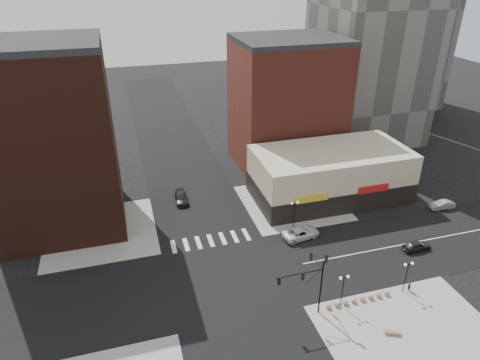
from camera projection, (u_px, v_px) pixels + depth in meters
name	position (u px, v px, depth m)	size (l,w,h in m)	color
ground	(226.00, 279.00, 51.61)	(240.00, 240.00, 0.00)	black
road_ew	(226.00, 279.00, 51.60)	(200.00, 14.00, 0.02)	black
road_ns	(226.00, 279.00, 51.60)	(14.00, 200.00, 0.02)	black
sidewalk_nw	(101.00, 232.00, 60.32)	(15.00, 15.00, 0.12)	gray
sidewalk_ne	(292.00, 203.00, 67.53)	(15.00, 15.00, 0.12)	gray
sidewalk_se	(413.00, 337.00, 43.64)	(18.00, 14.00, 0.12)	gray
building_nw	(52.00, 143.00, 56.87)	(16.00, 15.00, 25.00)	#3B1A12
building_ne_midrise	(287.00, 105.00, 76.37)	(18.00, 15.00, 22.00)	maroon
building_ne_row	(330.00, 178.00, 68.08)	(24.20, 12.20, 8.00)	beige
traffic_signal	(312.00, 277.00, 44.45)	(5.59, 3.09, 7.77)	black
street_lamp_se_a	(344.00, 283.00, 46.01)	(1.22, 0.32, 4.16)	black
street_lamp_se_b	(408.00, 270.00, 48.00)	(1.22, 0.32, 4.16)	black
street_lamp_ne	(294.00, 208.00, 59.88)	(1.22, 0.32, 4.16)	black
bollard_row	(358.00, 299.00, 47.87)	(7.98, 0.63, 0.63)	#A07E6E
white_suv	(301.00, 233.00, 58.90)	(2.42, 5.25, 1.46)	silver
dark_sedan_east	(417.00, 246.00, 56.43)	(1.55, 3.85, 1.31)	black
silver_sedan	(442.00, 205.00, 65.78)	(1.36, 3.90, 1.28)	gray
dark_sedan_north	(181.00, 198.00, 67.65)	(1.90, 4.68, 1.36)	black
pedestrian	(409.00, 285.00, 49.24)	(0.59, 0.39, 1.62)	#262429
stone_bench	(392.00, 333.00, 43.78)	(1.65, 1.11, 0.37)	#846C5B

